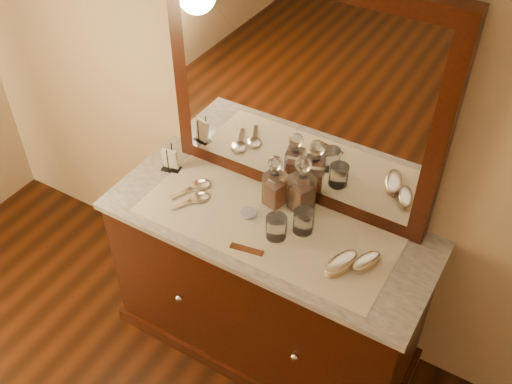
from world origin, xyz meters
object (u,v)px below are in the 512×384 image
hand_mirror_inner (196,199)px  mirror_frame (301,95)px  brush_near (341,264)px  pin_dish (248,213)px  comb (247,249)px  brush_far (366,262)px  napkin_rack (170,160)px  hand_mirror_outer (197,186)px  decanter_left (275,186)px  decanter_right (302,190)px  dresser_cabinet (267,288)px

hand_mirror_inner → mirror_frame: bearing=40.3°
brush_near → pin_dish: bearing=171.2°
comb → brush_far: 0.48m
napkin_rack → hand_mirror_outer: size_ratio=0.66×
decanter_left → decanter_right: bearing=14.4°
comb → brush_far: brush_far is taller
pin_dish → comb: (0.10, -0.18, -0.00)m
comb → brush_far: bearing=10.4°
pin_dish → decanter_right: bearing=39.7°
napkin_rack → dresser_cabinet: bearing=-7.5°
brush_near → napkin_rack: bearing=170.9°
hand_mirror_outer → hand_mirror_inner: hand_mirror_outer is taller
hand_mirror_outer → hand_mirror_inner: bearing=-56.7°
pin_dish → hand_mirror_inner: hand_mirror_inner is taller
pin_dish → hand_mirror_inner: (-0.24, -0.04, 0.00)m
brush_near → hand_mirror_outer: size_ratio=0.91×
brush_far → hand_mirror_inner: (-0.79, -0.03, -0.01)m
brush_far → hand_mirror_outer: size_ratio=0.77×
dresser_cabinet → pin_dish: size_ratio=19.86×
dresser_cabinet → hand_mirror_inner: (-0.34, -0.04, 0.45)m
mirror_frame → hand_mirror_inner: bearing=-139.7°
comb → decanter_left: decanter_left is taller
brush_near → decanter_right: bearing=143.2°
brush_near → brush_far: size_ratio=1.18×
pin_dish → comb: bearing=-60.3°
napkin_rack → brush_far: 1.02m
brush_far → dresser_cabinet: bearing=178.2°
decanter_right → brush_near: bearing=-36.8°
mirror_frame → brush_near: 0.68m
dresser_cabinet → decanter_right: size_ratio=4.93×
mirror_frame → decanter_right: mirror_frame is taller
pin_dish → decanter_right: 0.25m
comb → hand_mirror_inner: (-0.35, 0.14, 0.00)m
mirror_frame → brush_near: bearing=-40.8°
decanter_left → hand_mirror_inner: decanter_left is taller
comb → napkin_rack: bearing=145.0°
brush_far → hand_mirror_inner: 0.79m
pin_dish → comb: pin_dish is taller
mirror_frame → pin_dish: mirror_frame is taller
pin_dish → decanter_left: size_ratio=0.27×
comb → brush_far: size_ratio=0.90×
pin_dish → decanter_left: decanter_left is taller
decanter_left → brush_far: decanter_left is taller
decanter_right → hand_mirror_outer: size_ratio=1.40×
mirror_frame → napkin_rack: mirror_frame is taller
brush_far → hand_mirror_outer: bearing=177.3°
brush_near → brush_far: bearing=37.6°
mirror_frame → comb: (0.01, -0.43, -0.49)m
dresser_cabinet → comb: (0.01, -0.18, 0.45)m
hand_mirror_inner → hand_mirror_outer: bearing=123.3°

